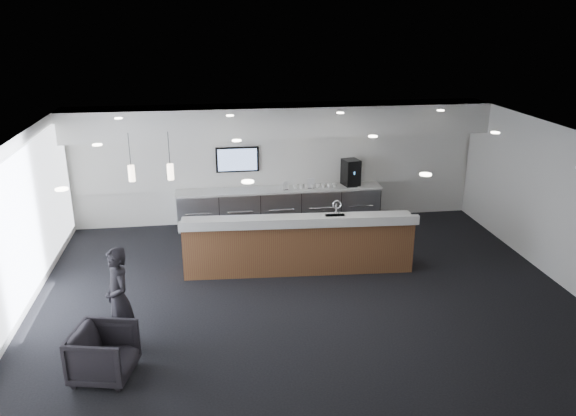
{
  "coord_description": "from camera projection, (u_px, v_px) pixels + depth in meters",
  "views": [
    {
      "loc": [
        -1.68,
        -9.44,
        5.02
      ],
      "look_at": [
        -0.13,
        1.3,
        1.25
      ],
      "focal_mm": 35.0,
      "sensor_mm": 36.0,
      "label": 1
    }
  ],
  "objects": [
    {
      "name": "cup_0",
      "position": [
        334.0,
        185.0,
        13.88
      ],
      "size": [
        0.11,
        0.11,
        0.1
      ],
      "primitive_type": "imported",
      "color": "white",
      "rests_on": "back_credenza"
    },
    {
      "name": "window_blinds_wall",
      "position": [
        18.0,
        232.0,
        9.54
      ],
      "size": [
        0.04,
        7.36,
        2.55
      ],
      "primitive_type": "cube",
      "color": "#A6B1C8",
      "rests_on": "left_wall"
    },
    {
      "name": "pendant_left",
      "position": [
        171.0,
        172.0,
        10.39
      ],
      "size": [
        0.12,
        0.12,
        0.3
      ],
      "primitive_type": "cylinder",
      "color": "#FFE6C6",
      "rests_on": "ceiling"
    },
    {
      "name": "coffee_machine",
      "position": [
        351.0,
        172.0,
        13.97
      ],
      "size": [
        0.45,
        0.53,
        0.65
      ],
      "rotation": [
        0.0,
        0.0,
        0.22
      ],
      "color": "black",
      "rests_on": "back_credenza"
    },
    {
      "name": "info_sign_right",
      "position": [
        311.0,
        183.0,
        13.76
      ],
      "size": [
        0.19,
        0.03,
        0.25
      ],
      "primitive_type": "cube",
      "rotation": [
        0.0,
        0.0,
        0.03
      ],
      "color": "silver",
      "rests_on": "back_credenza"
    },
    {
      "name": "back_credenza",
      "position": [
        280.0,
        206.0,
        13.95
      ],
      "size": [
        5.06,
        0.66,
        0.95
      ],
      "color": "#979A9F",
      "rests_on": "ground"
    },
    {
      "name": "cup_6",
      "position": [
        301.0,
        187.0,
        13.76
      ],
      "size": [
        0.15,
        0.15,
        0.1
      ],
      "primitive_type": "imported",
      "rotation": [
        0.0,
        0.0,
        3.87
      ],
      "color": "white",
      "rests_on": "back_credenza"
    },
    {
      "name": "armchair",
      "position": [
        104.0,
        353.0,
        8.08
      ],
      "size": [
        1.01,
        0.99,
        0.77
      ],
      "primitive_type": "imported",
      "rotation": [
        0.0,
        0.0,
        1.35
      ],
      "color": "black",
      "rests_on": "ground"
    },
    {
      "name": "ceiling",
      "position": [
        306.0,
        137.0,
        9.72
      ],
      "size": [
        10.0,
        8.0,
        0.02
      ],
      "primitive_type": "cube",
      "color": "black",
      "rests_on": "back_wall"
    },
    {
      "name": "wall_tv",
      "position": [
        237.0,
        159.0,
        13.68
      ],
      "size": [
        1.05,
        0.08,
        0.62
      ],
      "color": "black",
      "rests_on": "back_wall"
    },
    {
      "name": "info_sign_left",
      "position": [
        286.0,
        186.0,
        13.65
      ],
      "size": [
        0.15,
        0.06,
        0.2
      ],
      "primitive_type": "cube",
      "rotation": [
        0.0,
        0.0,
        0.29
      ],
      "color": "silver",
      "rests_on": "back_credenza"
    },
    {
      "name": "cup_4",
      "position": [
        312.0,
        186.0,
        13.8
      ],
      "size": [
        0.15,
        0.15,
        0.1
      ],
      "primitive_type": "imported",
      "rotation": [
        0.0,
        0.0,
        2.58
      ],
      "color": "white",
      "rests_on": "back_credenza"
    },
    {
      "name": "ground",
      "position": [
        304.0,
        292.0,
        10.7
      ],
      "size": [
        10.0,
        10.0,
        0.0
      ],
      "primitive_type": "plane",
      "color": "black",
      "rests_on": "ground"
    },
    {
      "name": "cup_5",
      "position": [
        307.0,
        186.0,
        13.78
      ],
      "size": [
        0.12,
        0.12,
        0.1
      ],
      "primitive_type": "imported",
      "rotation": [
        0.0,
        0.0,
        3.23
      ],
      "color": "white",
      "rests_on": "back_credenza"
    },
    {
      "name": "service_counter",
      "position": [
        298.0,
        244.0,
        11.42
      ],
      "size": [
        4.74,
        1.07,
        1.49
      ],
      "rotation": [
        0.0,
        0.0,
        -0.06
      ],
      "color": "brown",
      "rests_on": "ground"
    },
    {
      "name": "right_wall",
      "position": [
        559.0,
        205.0,
        10.88
      ],
      "size": [
        0.02,
        8.0,
        3.0
      ],
      "primitive_type": "cube",
      "color": "silver",
      "rests_on": "ground"
    },
    {
      "name": "pendant_right",
      "position": [
        132.0,
        173.0,
        10.29
      ],
      "size": [
        0.12,
        0.12,
        0.3
      ],
      "primitive_type": "cylinder",
      "color": "#FFE6C6",
      "rests_on": "ceiling"
    },
    {
      "name": "back_wall",
      "position": [
        278.0,
        163.0,
        13.95
      ],
      "size": [
        10.0,
        0.02,
        3.0
      ],
      "primitive_type": "cube",
      "color": "silver",
      "rests_on": "ground"
    },
    {
      "name": "lounge_guest",
      "position": [
        119.0,
        298.0,
        8.72
      ],
      "size": [
        0.63,
        0.72,
        1.66
      ],
      "primitive_type": "imported",
      "rotation": [
        0.0,
        0.0,
        -1.1
      ],
      "color": "black",
      "rests_on": "ground"
    },
    {
      "name": "ceiling_can_lights",
      "position": [
        306.0,
        138.0,
        9.73
      ],
      "size": [
        7.0,
        5.0,
        0.02
      ],
      "primitive_type": null,
      "color": "white",
      "rests_on": "ceiling"
    },
    {
      "name": "alcove_panel",
      "position": [
        278.0,
        159.0,
        13.89
      ],
      "size": [
        9.8,
        0.06,
        1.4
      ],
      "primitive_type": "cube",
      "color": "silver",
      "rests_on": "back_wall"
    },
    {
      "name": "cup_7",
      "position": [
        295.0,
        187.0,
        13.74
      ],
      "size": [
        0.13,
        0.13,
        0.1
      ],
      "primitive_type": "imported",
      "rotation": [
        0.0,
        0.0,
        4.52
      ],
      "color": "white",
      "rests_on": "back_credenza"
    },
    {
      "name": "cup_3",
      "position": [
        318.0,
        186.0,
        13.82
      ],
      "size": [
        0.14,
        0.14,
        0.1
      ],
      "primitive_type": "imported",
      "rotation": [
        0.0,
        0.0,
        1.94
      ],
      "color": "white",
      "rests_on": "back_credenza"
    },
    {
      "name": "cup_2",
      "position": [
        323.0,
        186.0,
        13.84
      ],
      "size": [
        0.13,
        0.13,
        0.1
      ],
      "primitive_type": "imported",
      "rotation": [
        0.0,
        0.0,
        1.29
      ],
      "color": "white",
      "rests_on": "back_credenza"
    },
    {
      "name": "soffit_bulkhead",
      "position": [
        280.0,
        120.0,
        13.15
      ],
      "size": [
        10.0,
        0.9,
        0.7
      ],
      "primitive_type": "cube",
      "color": "silver",
      "rests_on": "back_wall"
    },
    {
      "name": "cup_1",
      "position": [
        329.0,
        185.0,
        13.86
      ],
      "size": [
        0.15,
        0.15,
        0.1
      ],
      "primitive_type": "imported",
      "rotation": [
        0.0,
        0.0,
        0.65
      ],
      "color": "white",
      "rests_on": "back_credenza"
    },
    {
      "name": "left_wall",
      "position": [
        16.0,
        232.0,
        9.54
      ],
      "size": [
        0.02,
        8.0,
        3.0
      ],
      "primitive_type": "cube",
      "color": "silver",
      "rests_on": "ground"
    }
  ]
}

